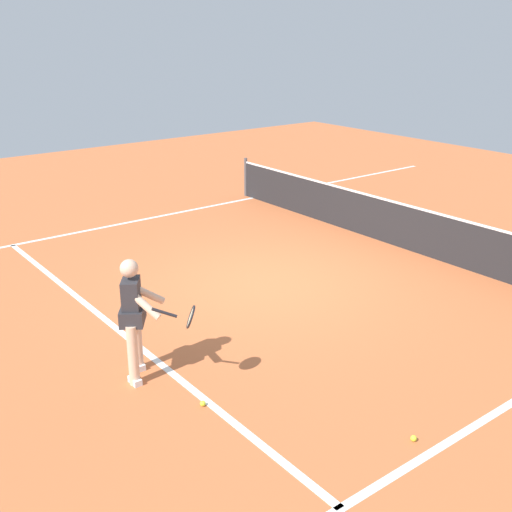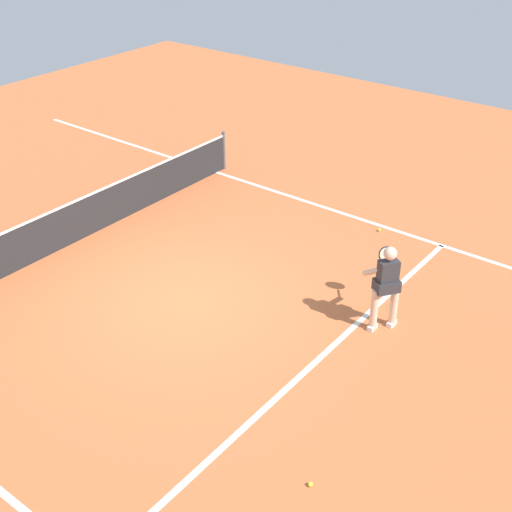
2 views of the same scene
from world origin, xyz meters
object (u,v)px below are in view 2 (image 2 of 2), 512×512
object	(u,v)px
tennis_ball_far	(379,230)
tennis_player	(386,284)
tennis_ball_mid	(396,292)
tennis_ball_near	(310,484)

from	to	relation	value
tennis_ball_far	tennis_player	bearing A→B (deg)	-150.40
tennis_ball_mid	tennis_player	bearing A→B (deg)	-165.43
tennis_ball_near	tennis_player	bearing A→B (deg)	14.76
tennis_player	tennis_ball_mid	distance (m)	1.34
tennis_ball_near	tennis_ball_far	bearing A→B (deg)	21.85
tennis_player	tennis_ball_mid	xyz separation A→B (m)	(1.03, 0.27, -0.81)
tennis_player	tennis_ball_mid	bearing A→B (deg)	14.57
tennis_ball_near	tennis_ball_far	size ratio (longest dim) A/B	1.00
tennis_ball_near	tennis_ball_mid	distance (m)	4.76
tennis_ball_near	tennis_ball_far	world-z (taller)	same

